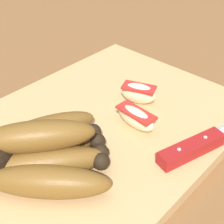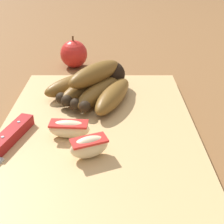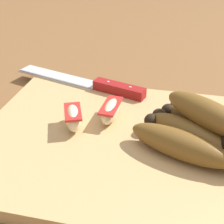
% 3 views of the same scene
% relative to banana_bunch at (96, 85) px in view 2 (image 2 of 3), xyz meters
% --- Properties ---
extents(ground_plane, '(6.00, 6.00, 0.00)m').
position_rel_banana_bunch_xyz_m(ground_plane, '(-0.10, 0.00, -0.05)').
color(ground_plane, brown).
extents(cutting_board, '(0.44, 0.33, 0.02)m').
position_rel_banana_bunch_xyz_m(cutting_board, '(-0.11, -0.01, -0.04)').
color(cutting_board, tan).
rests_on(cutting_board, ground_plane).
extents(banana_bunch, '(0.19, 0.19, 0.07)m').
position_rel_banana_bunch_xyz_m(banana_bunch, '(0.00, 0.00, 0.00)').
color(banana_bunch, black).
rests_on(banana_bunch, cutting_board).
extents(apple_wedge_near, '(0.03, 0.07, 0.03)m').
position_rel_banana_bunch_xyz_m(apple_wedge_near, '(-0.14, 0.04, -0.01)').
color(apple_wedge_near, beige).
rests_on(apple_wedge_near, cutting_board).
extents(apple_wedge_middle, '(0.04, 0.06, 0.03)m').
position_rel_banana_bunch_xyz_m(apple_wedge_middle, '(-0.19, 0.01, -0.01)').
color(apple_wedge_middle, beige).
rests_on(apple_wedge_middle, cutting_board).
extents(whole_apple, '(0.07, 0.07, 0.08)m').
position_rel_banana_bunch_xyz_m(whole_apple, '(0.22, 0.07, -0.01)').
color(whole_apple, red).
rests_on(whole_apple, ground_plane).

